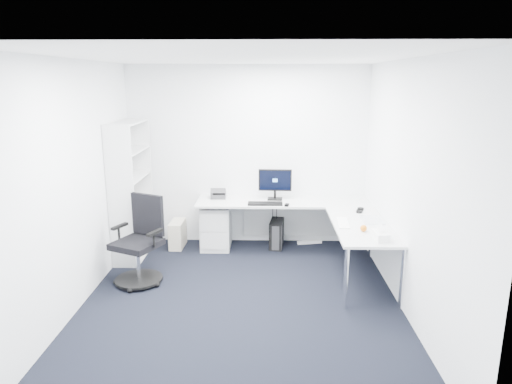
{
  "coord_description": "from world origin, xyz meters",
  "views": [
    {
      "loc": [
        0.28,
        -4.73,
        2.49
      ],
      "look_at": [
        0.15,
        1.05,
        1.05
      ],
      "focal_mm": 32.0,
      "sensor_mm": 36.0,
      "label": 1
    }
  ],
  "objects_px": {
    "task_chair": "(136,242)",
    "monitor": "(275,184)",
    "laptop": "(373,211)",
    "l_desk": "(285,232)",
    "bookshelf": "(131,190)"
  },
  "relations": [
    {
      "from": "l_desk",
      "to": "monitor",
      "type": "xyz_separation_m",
      "value": [
        -0.14,
        0.41,
        0.61
      ]
    },
    {
      "from": "monitor",
      "to": "laptop",
      "type": "bearing_deg",
      "value": -37.19
    },
    {
      "from": "l_desk",
      "to": "bookshelf",
      "type": "distance_m",
      "value": 2.25
    },
    {
      "from": "monitor",
      "to": "laptop",
      "type": "relative_size",
      "value": 1.3
    },
    {
      "from": "task_chair",
      "to": "monitor",
      "type": "xyz_separation_m",
      "value": [
        1.72,
        1.29,
        0.44
      ]
    },
    {
      "from": "monitor",
      "to": "laptop",
      "type": "xyz_separation_m",
      "value": [
        1.21,
        -1.02,
        -0.1
      ]
    },
    {
      "from": "bookshelf",
      "to": "monitor",
      "type": "relative_size",
      "value": 3.97
    },
    {
      "from": "task_chair",
      "to": "monitor",
      "type": "relative_size",
      "value": 2.24
    },
    {
      "from": "l_desk",
      "to": "bookshelf",
      "type": "relative_size",
      "value": 1.33
    },
    {
      "from": "l_desk",
      "to": "task_chair",
      "type": "height_order",
      "value": "task_chair"
    },
    {
      "from": "task_chair",
      "to": "monitor",
      "type": "height_order",
      "value": "monitor"
    },
    {
      "from": "bookshelf",
      "to": "monitor",
      "type": "height_order",
      "value": "bookshelf"
    },
    {
      "from": "laptop",
      "to": "bookshelf",
      "type": "bearing_deg",
      "value": 167.93
    },
    {
      "from": "task_chair",
      "to": "laptop",
      "type": "relative_size",
      "value": 2.91
    },
    {
      "from": "task_chair",
      "to": "laptop",
      "type": "height_order",
      "value": "task_chair"
    }
  ]
}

